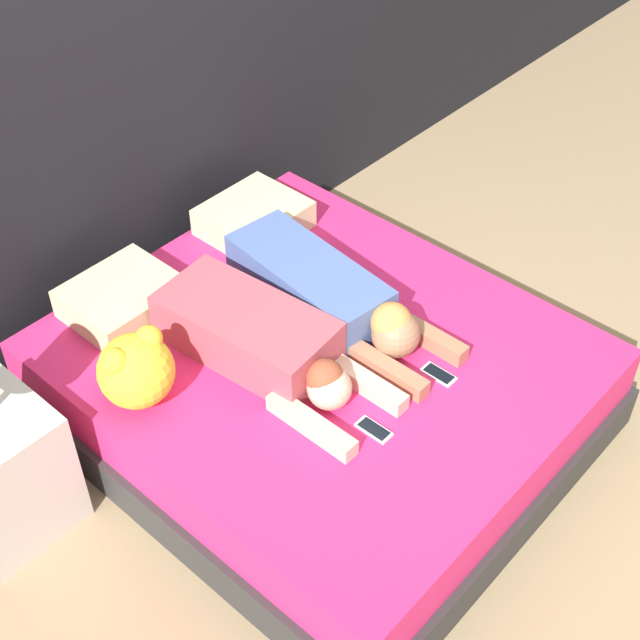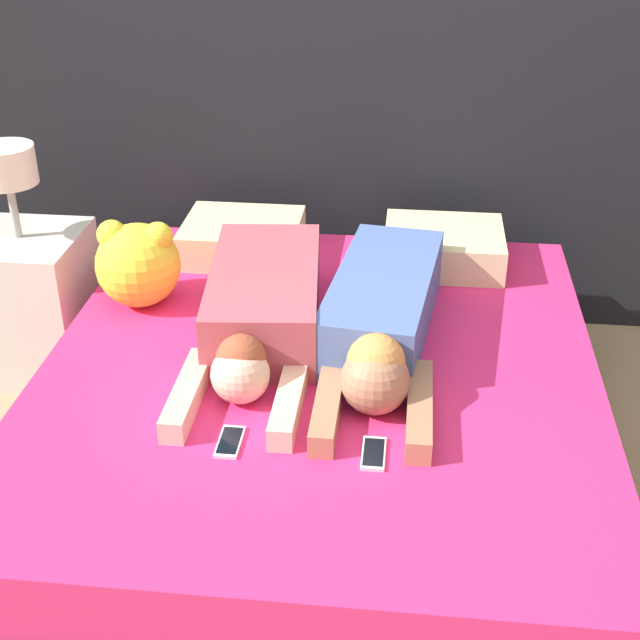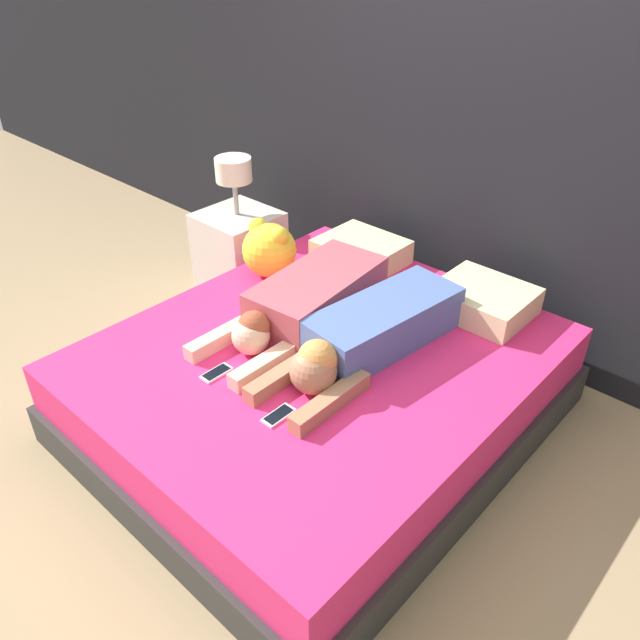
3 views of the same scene
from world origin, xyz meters
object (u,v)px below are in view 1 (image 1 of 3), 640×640
object	(u,v)px
person_left	(261,341)
cell_phone_right	(439,374)
pillow_head_left	(123,299)
plush_toy	(136,369)
bed	(320,385)
pillow_head_right	(254,218)
cell_phone_left	(374,430)
person_right	(330,295)

from	to	relation	value
person_left	cell_phone_right	distance (m)	0.71
pillow_head_left	plush_toy	size ratio (longest dim) A/B	1.45
cell_phone_right	plush_toy	distance (m)	1.17
bed	pillow_head_right	distance (m)	0.91
person_left	cell_phone_left	bearing A→B (deg)	-89.17
pillow_head_left	plush_toy	distance (m)	0.53
person_left	plush_toy	world-z (taller)	plush_toy
person_left	person_right	size ratio (longest dim) A/B	0.95
pillow_head_left	cell_phone_left	size ratio (longest dim) A/B	3.17
pillow_head_left	person_left	distance (m)	0.67
pillow_head_left	cell_phone_left	distance (m)	1.23
person_right	pillow_head_right	bearing A→B (deg)	72.71
person_right	plush_toy	size ratio (longest dim) A/B	3.64
plush_toy	person_left	bearing A→B (deg)	-23.35
plush_toy	person_right	bearing A→B (deg)	-14.31
person_right	cell_phone_right	world-z (taller)	person_right
cell_phone_left	pillow_head_right	bearing A→B (deg)	64.23
person_right	cell_phone_left	bearing A→B (deg)	-124.47
pillow_head_left	pillow_head_right	xyz separation A→B (m)	(0.78, 0.00, 0.00)
pillow_head_left	cell_phone_right	xyz separation A→B (m)	(0.58, -1.22, -0.06)
bed	pillow_head_right	world-z (taller)	pillow_head_right
bed	person_right	size ratio (longest dim) A/B	1.83
pillow_head_left	person_left	bearing A→B (deg)	-74.11
person_right	cell_phone_left	world-z (taller)	person_right
pillow_head_left	pillow_head_right	world-z (taller)	same
cell_phone_left	cell_phone_right	xyz separation A→B (m)	(0.39, -0.01, 0.00)
pillow_head_right	cell_phone_left	xyz separation A→B (m)	(-0.59, -1.22, -0.06)
pillow_head_left	person_right	world-z (taller)	person_right
pillow_head_right	person_left	xyz separation A→B (m)	(-0.60, -0.64, 0.03)
cell_phone_left	bed	bearing A→B (deg)	66.13
cell_phone_right	cell_phone_left	bearing A→B (deg)	178.74
cell_phone_left	person_right	bearing A→B (deg)	55.53
person_right	cell_phone_left	size ratio (longest dim) A/B	7.94
person_left	person_right	xyz separation A→B (m)	(0.39, -0.02, -0.00)
pillow_head_left	person_left	xyz separation A→B (m)	(0.18, -0.64, 0.03)
pillow_head_left	person_right	size ratio (longest dim) A/B	0.40
bed	pillow_head_left	xyz separation A→B (m)	(-0.39, 0.77, 0.29)
bed	pillow_head_left	bearing A→B (deg)	116.84
bed	plush_toy	bearing A→B (deg)	154.01
person_left	pillow_head_left	bearing A→B (deg)	105.89
person_right	person_left	bearing A→B (deg)	177.38
pillow_head_left	cell_phone_left	xyz separation A→B (m)	(0.19, -1.22, -0.06)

